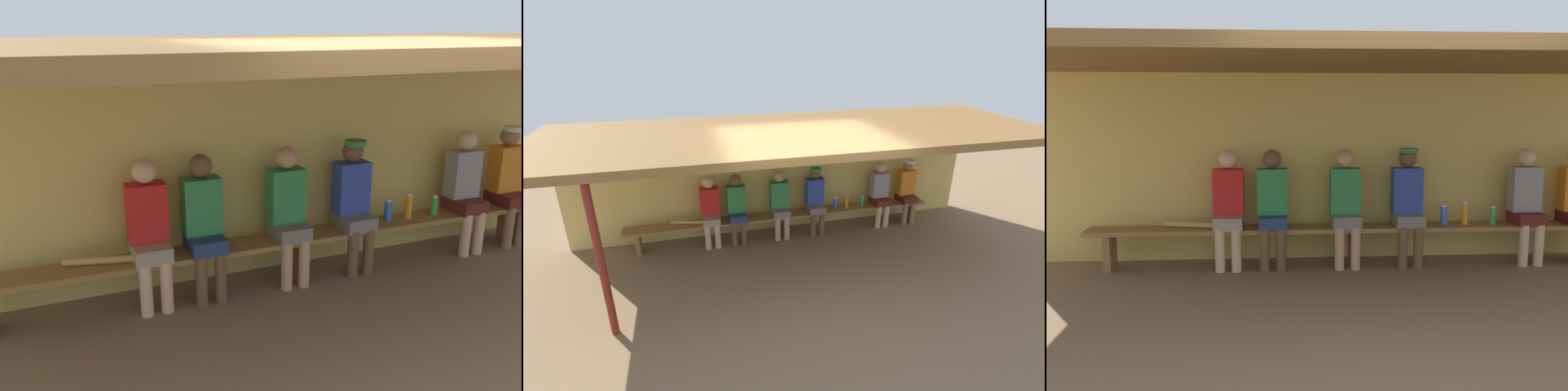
% 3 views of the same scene
% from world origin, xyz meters
% --- Properties ---
extents(ground_plane, '(24.00, 24.00, 0.00)m').
position_xyz_m(ground_plane, '(0.00, 0.00, 0.00)').
color(ground_plane, brown).
extents(back_wall, '(8.00, 0.20, 2.20)m').
position_xyz_m(back_wall, '(0.00, 2.00, 1.10)').
color(back_wall, '#D8BC60').
rests_on(back_wall, ground).
extents(dugout_roof, '(8.00, 2.80, 0.12)m').
position_xyz_m(dugout_roof, '(0.00, 0.70, 2.26)').
color(dugout_roof, brown).
rests_on(dugout_roof, back_wall).
extents(support_post, '(0.10, 0.10, 2.20)m').
position_xyz_m(support_post, '(-2.88, -0.55, 1.10)').
color(support_post, maroon).
rests_on(support_post, ground).
extents(bench, '(6.00, 0.36, 0.46)m').
position_xyz_m(bench, '(0.00, 1.55, 0.39)').
color(bench, olive).
rests_on(bench, ground).
extents(player_in_red, '(0.34, 0.42, 1.34)m').
position_xyz_m(player_in_red, '(0.63, 1.55, 0.75)').
color(player_in_red, slate).
rests_on(player_in_red, ground).
extents(player_near_post, '(0.34, 0.42, 1.34)m').
position_xyz_m(player_near_post, '(-1.42, 1.55, 0.73)').
color(player_near_post, gray).
rests_on(player_near_post, ground).
extents(player_leftmost, '(0.34, 0.42, 1.34)m').
position_xyz_m(player_leftmost, '(2.64, 1.55, 0.75)').
color(player_leftmost, '#591E19').
rests_on(player_leftmost, ground).
extents(player_middle, '(0.34, 0.42, 1.34)m').
position_xyz_m(player_middle, '(-0.92, 1.55, 0.73)').
color(player_middle, navy).
rests_on(player_middle, ground).
extents(player_in_white, '(0.34, 0.42, 1.34)m').
position_xyz_m(player_in_white, '(-0.09, 1.55, 0.73)').
color(player_in_white, slate).
rests_on(player_in_white, ground).
extents(player_in_blue, '(0.34, 0.42, 1.34)m').
position_xyz_m(player_in_blue, '(2.03, 1.55, 0.73)').
color(player_in_blue, '#591E19').
rests_on(player_in_blue, ground).
extents(water_bottle_green, '(0.08, 0.08, 0.23)m').
position_xyz_m(water_bottle_green, '(1.06, 1.57, 0.57)').
color(water_bottle_green, blue).
rests_on(water_bottle_green, bench).
extents(water_bottle_clear, '(0.07, 0.07, 0.21)m').
position_xyz_m(water_bottle_clear, '(1.64, 1.55, 0.56)').
color(water_bottle_clear, green).
rests_on(water_bottle_clear, bench).
extents(water_bottle_blue, '(0.08, 0.08, 0.27)m').
position_xyz_m(water_bottle_blue, '(1.30, 1.55, 0.59)').
color(water_bottle_blue, orange).
rests_on(water_bottle_blue, bench).
extents(baseball_bat, '(0.79, 0.24, 0.07)m').
position_xyz_m(baseball_bat, '(-1.76, 1.55, 0.49)').
color(baseball_bat, tan).
rests_on(baseball_bat, bench).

